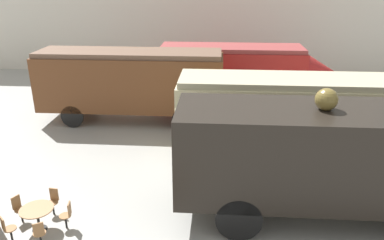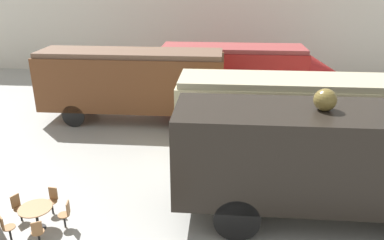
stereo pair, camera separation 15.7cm
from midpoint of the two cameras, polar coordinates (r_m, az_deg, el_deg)
ground_plane at (r=15.18m, az=2.14°, el=-7.08°), size 80.00×80.00×0.00m
backdrop_wall at (r=29.09m, az=3.84°, el=15.86°), size 44.00×0.15×9.00m
streamlined_locomotive at (r=22.53m, az=8.19°, el=7.68°), size 10.30×2.70×3.36m
passenger_coach_wooden at (r=19.43m, az=-8.94°, el=6.05°), size 9.33×2.51×3.69m
passenger_coach_vintage at (r=15.67m, az=14.78°, el=1.11°), size 9.01×2.56×3.44m
steam_locomotive at (r=11.85m, az=21.27°, el=-4.92°), size 9.39×2.64×5.25m
cafe_table_near at (r=12.36m, az=-22.36°, el=-12.77°), size 0.99×0.99×0.74m
cafe_chair_0 at (r=12.19m, az=-18.30°, el=-13.27°), size 0.38×0.36×0.87m
cafe_chair_1 at (r=13.00m, az=-20.17°, el=-11.18°), size 0.36×0.37×0.87m
cafe_chair_2 at (r=13.04m, az=-24.70°, el=-11.81°), size 0.40×0.38×0.87m
cafe_chair_3 at (r=12.25m, az=-26.17°, el=-14.34°), size 0.40×0.40×0.87m
cafe_chair_4 at (r=11.69m, az=-22.10°, el=-15.44°), size 0.39×0.40×0.87m
visitor_person at (r=13.85m, az=10.72°, el=-6.06°), size 0.34×0.34×1.71m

